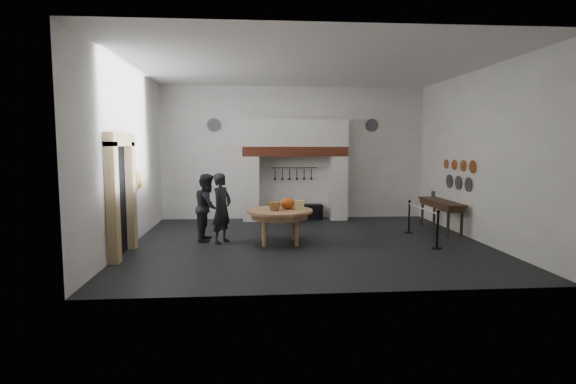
{
  "coord_description": "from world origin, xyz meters",
  "views": [
    {
      "loc": [
        -1.42,
        -11.38,
        2.53
      ],
      "look_at": [
        -0.53,
        -0.19,
        1.35
      ],
      "focal_mm": 28.0,
      "sensor_mm": 36.0,
      "label": 1
    }
  ],
  "objects": [
    {
      "name": "visitor_far",
      "position": [
        -2.62,
        0.57,
        0.89
      ],
      "size": [
        0.72,
        0.9,
        1.78
      ],
      "primitive_type": "imported",
      "rotation": [
        0.0,
        0.0,
        1.52
      ],
      "color": "black",
      "rests_on": "floor"
    },
    {
      "name": "door_jamb_far",
      "position": [
        -4.38,
        -0.3,
        1.3
      ],
      "size": [
        0.22,
        0.3,
        2.6
      ],
      "primitive_type": "cube",
      "color": "tan",
      "rests_on": "floor"
    },
    {
      "name": "pewter_jug",
      "position": [
        4.1,
        1.89,
        1.01
      ],
      "size": [
        0.12,
        0.12,
        0.22
      ],
      "primitive_type": "cylinder",
      "color": "#545559",
      "rests_on": "side_table"
    },
    {
      "name": "copper_pan_c",
      "position": [
        4.46,
        1.3,
        1.95
      ],
      "size": [
        0.03,
        0.3,
        0.3
      ],
      "primitive_type": "cylinder",
      "rotation": [
        0.0,
        1.57,
        0.0
      ],
      "color": "#C6662D",
      "rests_on": "wall_right"
    },
    {
      "name": "hearth_brick_band",
      "position": [
        0.0,
        3.65,
        2.31
      ],
      "size": [
        3.5,
        0.72,
        0.32
      ],
      "primitive_type": "cube",
      "color": "#9E442B",
      "rests_on": "chimney_pier_left"
    },
    {
      "name": "pewter_plate_mid",
      "position": [
        4.46,
        1.0,
        1.45
      ],
      "size": [
        0.03,
        0.4,
        0.4
      ],
      "primitive_type": "cylinder",
      "rotation": [
        0.0,
        1.57,
        0.0
      ],
      "color": "#4C4C51",
      "rests_on": "wall_right"
    },
    {
      "name": "door_jamb_near",
      "position": [
        -4.38,
        -1.7,
        1.3
      ],
      "size": [
        0.22,
        0.3,
        2.6
      ],
      "primitive_type": "cube",
      "color": "tan",
      "rests_on": "floor"
    },
    {
      "name": "pumpkin",
      "position": [
        -0.53,
        0.11,
        1.03
      ],
      "size": [
        0.36,
        0.36,
        0.31
      ],
      "primitive_type": "ellipsoid",
      "color": "#C54F1B",
      "rests_on": "work_table"
    },
    {
      "name": "iron_range",
      "position": [
        0.0,
        3.72,
        0.25
      ],
      "size": [
        1.9,
        0.45,
        0.5
      ],
      "primitive_type": "cube",
      "color": "black",
      "rests_on": "floor"
    },
    {
      "name": "copper_pan_d",
      "position": [
        4.46,
        1.85,
        1.95
      ],
      "size": [
        0.03,
        0.28,
        0.28
      ],
      "primitive_type": "cylinder",
      "rotation": [
        0.0,
        1.57,
        0.0
      ],
      "color": "#C6662D",
      "rests_on": "wall_right"
    },
    {
      "name": "copper_pan_b",
      "position": [
        4.46,
        0.75,
        1.95
      ],
      "size": [
        0.03,
        0.32,
        0.32
      ],
      "primitive_type": "cylinder",
      "rotation": [
        0.0,
        1.57,
        0.0
      ],
      "color": "#C6662D",
      "rests_on": "wall_right"
    },
    {
      "name": "work_table",
      "position": [
        -0.73,
        0.01,
        0.84
      ],
      "size": [
        1.71,
        1.71,
        0.07
      ],
      "primitive_type": "cylinder",
      "rotation": [
        0.0,
        0.0,
        0.01
      ],
      "color": "tan",
      "rests_on": "floor"
    },
    {
      "name": "bread_loaf",
      "position": [
        -0.83,
        0.36,
        0.94
      ],
      "size": [
        0.31,
        0.18,
        0.13
      ],
      "primitive_type": "ellipsoid",
      "color": "olive",
      "rests_on": "work_table"
    },
    {
      "name": "wall_plaque",
      "position": [
        -4.45,
        0.8,
        1.6
      ],
      "size": [
        0.05,
        0.34,
        0.44
      ],
      "primitive_type": "cube",
      "color": "gold",
      "rests_on": "wall_left"
    },
    {
      "name": "pewter_plate_back_right",
      "position": [
        2.7,
        3.96,
        3.2
      ],
      "size": [
        0.44,
        0.03,
        0.44
      ],
      "primitive_type": "cylinder",
      "rotation": [
        1.57,
        0.0,
        0.0
      ],
      "color": "#4C4C51",
      "rests_on": "wall_back"
    },
    {
      "name": "wall_back",
      "position": [
        0.0,
        4.0,
        2.25
      ],
      "size": [
        9.0,
        0.02,
        4.5
      ],
      "primitive_type": "cube",
      "color": "white",
      "rests_on": "floor"
    },
    {
      "name": "ceiling",
      "position": [
        0.0,
        0.0,
        4.5
      ],
      "size": [
        9.0,
        8.0,
        0.02
      ],
      "primitive_type": "cube",
      "color": "silver",
      "rests_on": "wall_back"
    },
    {
      "name": "pewter_plate_right",
      "position": [
        4.46,
        1.6,
        1.45
      ],
      "size": [
        0.03,
        0.4,
        0.4
      ],
      "primitive_type": "cylinder",
      "rotation": [
        0.0,
        1.57,
        0.0
      ],
      "color": "#4C4C51",
      "rests_on": "wall_right"
    },
    {
      "name": "wall_left",
      "position": [
        -4.5,
        0.0,
        2.25
      ],
      "size": [
        0.02,
        8.0,
        4.5
      ],
      "primitive_type": "cube",
      "color": "white",
      "rests_on": "floor"
    },
    {
      "name": "pewter_plate_back_left",
      "position": [
        -2.7,
        3.96,
        3.2
      ],
      "size": [
        0.44,
        0.03,
        0.44
      ],
      "primitive_type": "cylinder",
      "rotation": [
        1.57,
        0.0,
        0.0
      ],
      "color": "#4C4C51",
      "rests_on": "wall_back"
    },
    {
      "name": "door_lintel",
      "position": [
        -4.38,
        -1.0,
        2.65
      ],
      "size": [
        0.22,
        1.7,
        0.3
      ],
      "primitive_type": "cube",
      "color": "tan",
      "rests_on": "door_jamb_near"
    },
    {
      "name": "cheese_block_small",
      "position": [
        -0.25,
        0.26,
        0.97
      ],
      "size": [
        0.18,
        0.18,
        0.2
      ],
      "primitive_type": "cube",
      "color": "#F0D88F",
      "rests_on": "work_table"
    },
    {
      "name": "copper_pan_a",
      "position": [
        4.46,
        0.2,
        1.95
      ],
      "size": [
        0.03,
        0.34,
        0.34
      ],
      "primitive_type": "cylinder",
      "rotation": [
        0.0,
        1.57,
        0.0
      ],
      "color": "#C6662D",
      "rests_on": "wall_right"
    },
    {
      "name": "utensil_rail",
      "position": [
        0.0,
        3.92,
        1.75
      ],
      "size": [
        1.6,
        0.02,
        0.02
      ],
      "primitive_type": "cylinder",
      "rotation": [
        0.0,
        1.57,
        0.0
      ],
      "color": "black",
      "rests_on": "wall_back"
    },
    {
      "name": "barrier_rope",
      "position": [
        3.07,
        0.08,
        0.85
      ],
      "size": [
        0.04,
        2.0,
        0.04
      ],
      "primitive_type": "cylinder",
      "rotation": [
        1.57,
        0.0,
        0.0
      ],
      "color": "white",
      "rests_on": "barrier_post_near"
    },
    {
      "name": "wicker_basket",
      "position": [
        -0.88,
        -0.14,
        0.98
      ],
      "size": [
        0.32,
        0.32,
        0.22
      ],
      "primitive_type": "cone",
      "rotation": [
        3.14,
        0.0,
        0.01
      ],
      "color": "olive",
      "rests_on": "work_table"
    },
    {
      "name": "wall_front",
      "position": [
        0.0,
        -4.0,
        2.25
      ],
      "size": [
        9.0,
        0.02,
        4.5
      ],
      "primitive_type": "cube",
      "color": "white",
      "rests_on": "floor"
    },
    {
      "name": "chimney_pier_left",
      "position": [
        -1.48,
        3.65,
        1.07
      ],
      "size": [
        0.55,
        0.7,
        2.15
      ],
      "primitive_type": "cube",
      "color": "silver",
      "rests_on": "floor"
    },
    {
      "name": "floor",
      "position": [
        0.0,
        0.0,
        0.0
      ],
      "size": [
        9.0,
        8.0,
        0.02
      ],
      "primitive_type": "cube",
      "color": "black",
      "rests_on": "ground"
    },
    {
      "name": "side_table",
      "position": [
        4.1,
        1.29,
        0.87
      ],
      "size": [
        0.55,
        2.2,
        0.06
      ],
      "primitive_type": "cube",
      "color": "#362113",
      "rests_on": "floor"
    },
    {
      "name": "pewter_plate_left",
      "position": [
        4.46,
        0.4,
        1.45
      ],
      "size": [
        0.03,
        0.4,
        0.4
      ],
      "primitive_type": "cylinder",
      "rotation": [
        0.0,
        1.57,
        0.0
      ],
      "color": "#4C4C51",
      "rests_on": "wall_right"
    },
    {
      "name": "chimney_hood",
      "position": [
        0.0,
        3.65,
        2.92
      ],
      "size": [
        3.5,
        0.7,
        0.9
      ],
      "primitive_type": "cube",
      "color": "silver",
      "rests_on": "hearth_brick_band"
    },
    {
      "name": "cheese_block_big",
      "position": [
        -0.23,
        -0.04,
        0.99
      ],
      "size": [
        0.22,
        0.22,
        0.24
      ],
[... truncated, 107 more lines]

